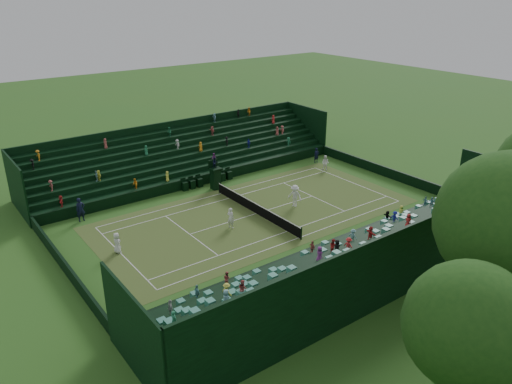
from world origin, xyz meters
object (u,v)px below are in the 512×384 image
at_px(tennis_net, 256,208).
at_px(player_far_west, 325,163).
at_px(player_far_east, 295,196).
at_px(umpire_chair, 215,176).
at_px(player_near_east, 231,218).
at_px(player_near_west, 117,243).

height_order(tennis_net, player_far_west, player_far_west).
bearing_deg(player_far_west, player_far_east, -82.48).
bearing_deg(tennis_net, umpire_chair, 177.75).
bearing_deg(tennis_net, player_near_east, -73.43).
bearing_deg(player_near_east, umpire_chair, -45.51).
height_order(tennis_net, umpire_chair, umpire_chair).
xyz_separation_m(player_near_west, player_far_east, (1.34, 15.63, 0.21)).
xyz_separation_m(umpire_chair, player_far_east, (7.56, 3.37, -0.35)).
bearing_deg(player_far_east, player_near_west, -119.49).
xyz_separation_m(tennis_net, player_far_east, (0.74, 3.64, 0.47)).
relative_size(tennis_net, player_far_west, 7.27).
bearing_deg(player_far_east, player_far_west, 96.21).
bearing_deg(tennis_net, player_far_west, 109.69).
distance_m(umpire_chair, player_far_east, 8.29).
distance_m(tennis_net, player_far_east, 3.74).
bearing_deg(umpire_chair, player_far_west, 78.49).
bearing_deg(player_far_west, player_near_west, -104.40).
bearing_deg(umpire_chair, player_near_west, -63.09).
xyz_separation_m(tennis_net, player_near_east, (0.95, -3.19, 0.35)).
relative_size(player_near_east, player_far_east, 0.88).
height_order(player_near_east, player_far_west, player_near_east).
xyz_separation_m(player_near_east, player_far_west, (-5.33, 15.43, -0.07)).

